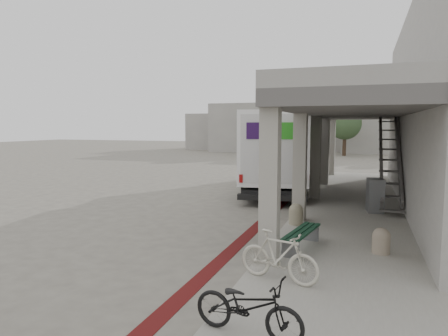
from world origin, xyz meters
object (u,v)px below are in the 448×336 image
at_px(bicycle_cream, 279,256).
at_px(bicycle_black, 248,306).
at_px(fedex_truck, 277,150).
at_px(bench, 301,236).
at_px(utility_cabinet, 375,195).

bearing_deg(bicycle_cream, bicycle_black, -165.78).
xyz_separation_m(bicycle_black, bicycle_cream, (0.00, 2.04, 0.05)).
bearing_deg(fedex_truck, bicycle_black, -89.33).
distance_m(bench, bicycle_black, 4.15).
bearing_deg(bicycle_cream, fedex_truck, 26.39).
height_order(fedex_truck, bench, fedex_truck).
bearing_deg(utility_cabinet, bicycle_cream, -112.23).
relative_size(fedex_truck, utility_cabinet, 7.80).
xyz_separation_m(bench, bicycle_black, (-0.10, -4.15, 0.11)).
bearing_deg(bench, utility_cabinet, 80.22).
height_order(fedex_truck, bicycle_black, fedex_truck).
xyz_separation_m(bench, bicycle_cream, (-0.10, -2.11, 0.17)).
relative_size(bench, utility_cabinet, 1.66).
relative_size(bench, bicycle_black, 1.16).
height_order(bench, utility_cabinet, utility_cabinet).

